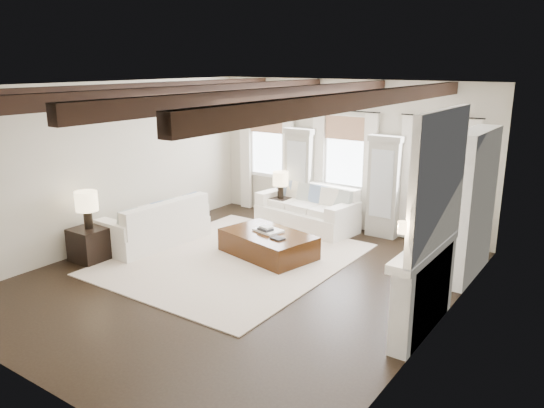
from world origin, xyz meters
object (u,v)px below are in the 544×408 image
Objects in this scene: sofa_back at (308,210)px; sofa_left at (157,226)px; ottoman at (268,244)px; side_table_front at (90,244)px; side_table_back at (280,210)px.

sofa_left is (-1.88, -2.72, -0.01)m from sofa_back.
sofa_left is 2.31m from ottoman.
sofa_back is at bearing 111.28° from ottoman.
sofa_left reaches higher than side_table_front.
sofa_back reaches higher than side_table_back.
side_table_front reaches higher than side_table_back.
sofa_back is 1.06× the size of sofa_left.
sofa_back reaches higher than sofa_left.
ottoman is (2.18, 0.75, -0.16)m from sofa_left.
side_table_back is at bearing 68.33° from side_table_front.
sofa_back is at bearing 6.42° from side_table_back.
side_table_front is at bearing -111.67° from side_table_back.
sofa_left is at bearing -114.20° from side_table_back.
ottoman is 2.94× the size of side_table_back.
sofa_left is 3.80× the size of side_table_back.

